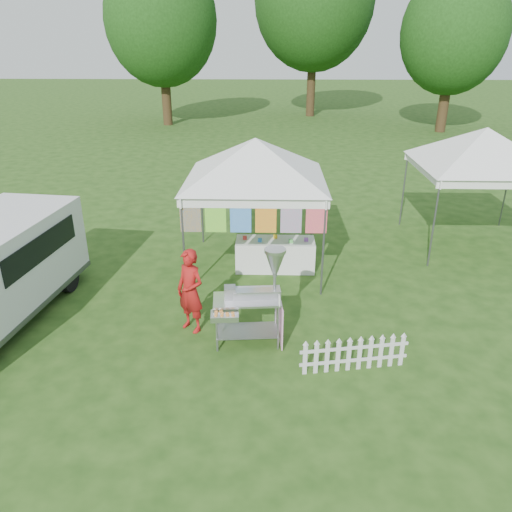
{
  "coord_description": "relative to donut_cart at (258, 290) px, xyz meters",
  "views": [
    {
      "loc": [
        0.32,
        -7.25,
        4.97
      ],
      "look_at": [
        0.07,
        1.54,
        1.1
      ],
      "focal_mm": 35.0,
      "sensor_mm": 36.0,
      "label": 1
    }
  ],
  "objects": [
    {
      "name": "display_table",
      "position": [
        0.32,
        3.08,
        -0.68
      ],
      "size": [
        1.8,
        0.7,
        0.72
      ],
      "primitive_type": "cube",
      "color": "white",
      "rests_on": "ground"
    },
    {
      "name": "donut_cart",
      "position": [
        0.0,
        0.0,
        0.0
      ],
      "size": [
        1.27,
        0.97,
        1.77
      ],
      "rotation": [
        0.0,
        0.0,
        0.09
      ],
      "color": "gray",
      "rests_on": "ground"
    },
    {
      "name": "canopy_right",
      "position": [
        5.36,
        4.76,
        1.95
      ],
      "size": [
        4.24,
        4.24,
        3.45
      ],
      "color": "#59595E",
      "rests_on": "ground"
    },
    {
      "name": "ground",
      "position": [
        -0.14,
        -0.24,
        -1.04
      ],
      "size": [
        120.0,
        120.0,
        0.0
      ],
      "primitive_type": "plane",
      "color": "#204212",
      "rests_on": "ground"
    },
    {
      "name": "tree_right",
      "position": [
        9.86,
        21.76,
        4.14
      ],
      "size": [
        5.6,
        5.6,
        8.42
      ],
      "color": "#332112",
      "rests_on": "ground"
    },
    {
      "name": "canopy_main",
      "position": [
        -0.14,
        3.25,
        1.95
      ],
      "size": [
        4.24,
        4.24,
        3.45
      ],
      "color": "#59595E",
      "rests_on": "ground"
    },
    {
      "name": "vendor",
      "position": [
        -1.22,
        0.41,
        -0.25
      ],
      "size": [
        0.69,
        0.64,
        1.58
      ],
      "primitive_type": "imported",
      "rotation": [
        0.0,
        0.0,
        -0.62
      ],
      "color": "#A01413",
      "rests_on": "ground"
    },
    {
      "name": "picket_fence",
      "position": [
        1.57,
        -0.75,
        -0.75
      ],
      "size": [
        1.78,
        0.34,
        0.56
      ],
      "rotation": [
        0.0,
        0.0,
        0.18
      ],
      "color": "silver",
      "rests_on": "ground"
    },
    {
      "name": "tree_left",
      "position": [
        -6.14,
        23.76,
        4.79
      ],
      "size": [
        6.4,
        6.4,
        9.53
      ],
      "color": "#332112",
      "rests_on": "ground"
    }
  ]
}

